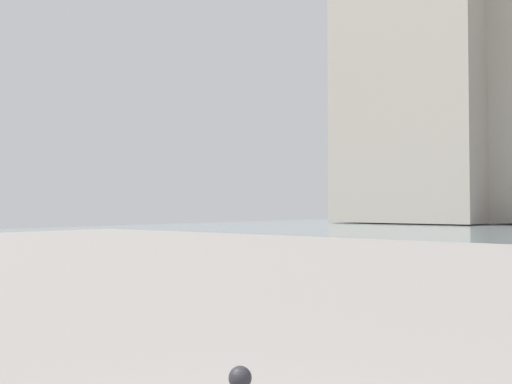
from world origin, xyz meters
The scene contains 1 object.
building_annex centered at (24.41, -61.30, 18.55)m, with size 16.60×12.42×37.11m.
Camera 1 is at (-1.36, 1.71, 1.74)m, focal length 38.46 mm.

